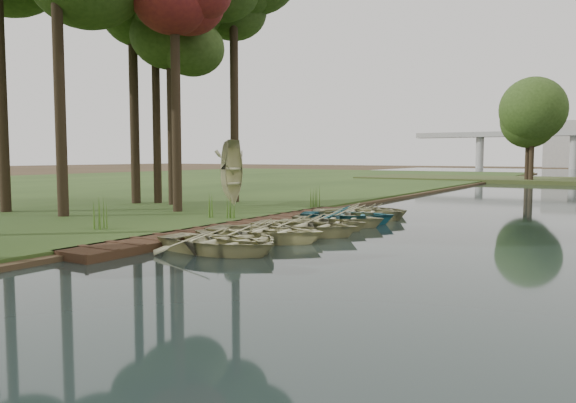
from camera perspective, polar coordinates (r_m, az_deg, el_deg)
The scene contains 23 objects.
ground at distance 21.13m, azimuth -1.05°, elevation -3.27°, with size 300.00×300.00×0.00m, color #3D2F1D.
boardwalk at distance 22.01m, azimuth -4.56°, elevation -2.57°, with size 1.60×16.00×0.30m, color #332114.
far_trees at distance 68.03m, azimuth 26.22°, elevation 7.12°, with size 45.60×5.60×8.80m.
building_b at distance 163.46m, azimuth 26.04°, elevation 5.24°, with size 8.00×8.00×12.00m, color #A5A5A0.
rowboat_0 at distance 16.69m, azimuth -7.17°, elevation -3.87°, with size 2.74×3.84×0.80m, color #C0BD8B.
rowboat_1 at distance 17.47m, azimuth -5.12°, elevation -3.48°, with size 2.71×3.79×0.79m, color #C0BD8B.
rowboat_2 at distance 18.74m, azimuth -2.41°, elevation -2.86°, with size 2.84×3.97×0.82m, color #C0BD8B.
rowboat_3 at distance 19.53m, azimuth -0.76°, elevation -2.72°, with size 2.45×3.44×0.71m, color #C0BD8B.
rowboat_4 at distance 20.25m, azimuth 1.77°, elevation -2.31°, with size 2.80×3.92×0.81m, color #C0BD8B.
rowboat_5 at distance 21.58m, azimuth 3.46°, elevation -2.03°, with size 2.45×3.44×0.71m, color #C0BD8B.
rowboat_6 at distance 22.90m, azimuth 5.15°, elevation -1.59°, with size 2.64×3.69×0.76m, color #C0BD8B.
rowboat_7 at distance 23.93m, azimuth 6.05°, elevation -1.27°, with size 2.80×3.92×0.81m, color #2B6C78.
rowboat_8 at distance 25.19m, azimuth 7.09°, elevation -0.96°, with size 2.86×4.01×0.83m, color #C0BD8B.
rowboat_9 at distance 25.95m, azimuth 8.25°, elevation -0.89°, with size 2.62×3.67×0.76m, color #C0BD8B.
rowboat_10 at distance 27.59m, azimuth 9.11°, elevation -0.71°, with size 2.18×3.05×0.63m, color #C0BD8B.
stored_rowboat at distance 29.46m, azimuth -5.62°, elevation 0.23°, with size 2.47×3.45×0.72m, color #C0BD8B.
tree_2 at distance 27.77m, azimuth -11.46°, elevation 18.88°, with size 3.48×3.48×11.20m.
tree_3 at distance 32.85m, azimuth -13.38°, elevation 16.91°, with size 5.17×5.17×11.94m.
tree_4 at distance 31.45m, azimuth -11.91°, elevation 15.74°, with size 3.93×3.93×10.52m.
reeds_0 at distance 21.23m, azimuth -18.59°, elevation -1.20°, with size 0.60×0.60×1.07m, color #3F661E.
reeds_1 at distance 23.76m, azimuth -5.54°, elevation -0.64°, with size 0.60×0.60×0.86m, color #3F661E.
reeds_2 at distance 24.22m, azimuth -7.88°, elevation -0.43°, with size 0.60×0.60×0.97m, color #3F661E.
reeds_3 at distance 28.85m, azimuth 2.74°, elevation 0.49°, with size 0.60×0.60×1.04m, color #3F661E.
Camera 1 is at (11.31, -17.62, 2.90)m, focal length 35.00 mm.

